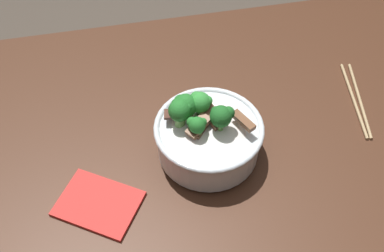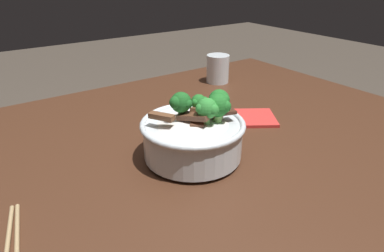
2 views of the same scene
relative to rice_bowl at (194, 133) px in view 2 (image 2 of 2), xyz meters
name	(u,v)px [view 2 (image 2 of 2)]	position (x,y,z in m)	size (l,w,h in m)	color
dining_table	(198,180)	(-0.05, -0.04, -0.16)	(1.32, 1.02, 0.76)	#472819
rice_bowl	(194,133)	(0.00, 0.00, 0.00)	(0.22, 0.22, 0.15)	silver
drinking_glass	(218,71)	(-0.37, -0.38, -0.02)	(0.08, 0.08, 0.10)	white
folded_napkin	(247,118)	(-0.23, -0.08, -0.06)	(0.15, 0.11, 0.01)	red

